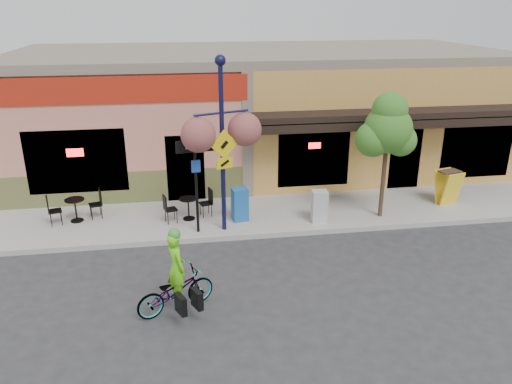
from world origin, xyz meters
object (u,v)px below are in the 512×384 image
at_px(lamp_post, 222,147).
at_px(one_way_sign, 196,187).
at_px(bicycle, 175,291).
at_px(cyclist_rider, 177,278).
at_px(newspaper_box_blue, 240,204).
at_px(street_tree, 385,156).
at_px(building, 258,108).
at_px(newspaper_box_grey, 319,206).

xyz_separation_m(lamp_post, one_way_sign, (-0.74, -0.05, -1.07)).
bearing_deg(bicycle, one_way_sign, -34.82).
distance_m(cyclist_rider, newspaper_box_blue, 4.54).
xyz_separation_m(cyclist_rider, one_way_sign, (0.59, 3.52, 0.71)).
xyz_separation_m(newspaper_box_blue, street_tree, (4.20, -0.35, 1.39)).
height_order(cyclist_rider, one_way_sign, one_way_sign).
height_order(one_way_sign, street_tree, street_tree).
height_order(cyclist_rider, street_tree, street_tree).
relative_size(lamp_post, newspaper_box_blue, 4.91).
distance_m(one_way_sign, street_tree, 5.49).
xyz_separation_m(building, lamp_post, (-2.02, -6.53, 0.31)).
distance_m(building, one_way_sign, 7.18).
relative_size(bicycle, one_way_sign, 0.65).
height_order(building, street_tree, building).
bearing_deg(street_tree, newspaper_box_grey, -176.93).
xyz_separation_m(bicycle, cyclist_rider, (0.05, 0.00, 0.32)).
distance_m(cyclist_rider, newspaper_box_grey, 5.53).
distance_m(building, lamp_post, 6.84).
bearing_deg(newspaper_box_blue, street_tree, -13.88).
xyz_separation_m(building, bicycle, (-3.39, -10.11, -1.79)).
bearing_deg(one_way_sign, street_tree, -5.20).
bearing_deg(newspaper_box_grey, bicycle, -134.92).
distance_m(lamp_post, newspaper_box_blue, 2.06).
bearing_deg(cyclist_rider, building, -42.88).
relative_size(cyclist_rider, lamp_post, 0.32).
xyz_separation_m(building, newspaper_box_blue, (-1.50, -5.96, -1.61)).
distance_m(newspaper_box_grey, street_tree, 2.39).
bearing_deg(building, street_tree, -66.79).
relative_size(cyclist_rider, street_tree, 0.41).
distance_m(newspaper_box_blue, street_tree, 4.44).
relative_size(one_way_sign, street_tree, 0.71).
bearing_deg(building, lamp_post, -107.16).
distance_m(bicycle, newspaper_box_blue, 4.56).
bearing_deg(cyclist_rider, lamp_post, -44.89).
bearing_deg(bicycle, cyclist_rider, -114.59).
bearing_deg(bicycle, newspaper_box_blue, -49.16).
relative_size(cyclist_rider, one_way_sign, 0.58).
bearing_deg(street_tree, one_way_sign, -177.12).
height_order(bicycle, lamp_post, lamp_post).
relative_size(bicycle, newspaper_box_grey, 1.85).
height_order(bicycle, newspaper_box_grey, newspaper_box_grey).
bearing_deg(lamp_post, newspaper_box_blue, 29.06).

